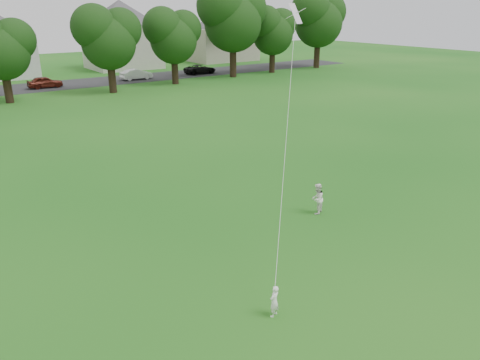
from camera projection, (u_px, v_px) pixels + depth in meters
ground at (278, 261)px, 15.46m from camera, size 160.00×160.00×0.00m
street at (14, 89)px, 47.54m from camera, size 90.00×7.00×0.01m
toddler at (274, 301)px, 12.58m from camera, size 0.39×0.32×0.93m
older_boy at (317, 199)px, 18.84m from camera, size 0.77×0.72×1.27m
kite at (287, 123)px, 16.11m from camera, size 4.06×4.17×12.49m
tree_row at (51, 24)px, 42.73m from camera, size 80.73×9.51×11.28m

